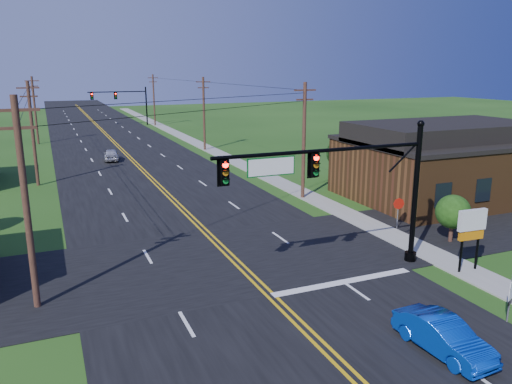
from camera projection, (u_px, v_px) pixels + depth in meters
name	position (u px, v px, depth m)	size (l,w,h in m)	color
road_main	(123.00, 153.00, 60.81)	(16.00, 220.00, 0.04)	black
road_cross	(229.00, 259.00, 26.84)	(70.00, 10.00, 0.04)	black
sidewalk	(232.00, 160.00, 55.83)	(2.00, 160.00, 0.08)	gray
signal_mast_main	(342.00, 181.00, 23.77)	(11.30, 0.60, 7.48)	black
signal_mast_far	(121.00, 100.00, 88.21)	(10.98, 0.60, 7.48)	black
brick_building	(442.00, 168.00, 39.20)	(14.20, 11.20, 4.70)	#583519
utility_pole_left_a	(26.00, 201.00, 20.33)	(1.80, 0.28, 9.00)	#3B231A
utility_pole_left_b	(33.00, 132.00, 42.67)	(1.80, 0.28, 9.00)	#3B231A
utility_pole_left_c	(35.00, 109.00, 66.81)	(1.80, 0.28, 9.00)	#3B231A
utility_pole_right_a	(304.00, 139.00, 38.35)	(1.80, 0.28, 9.00)	#3B231A
utility_pole_right_b	(204.00, 112.00, 61.59)	(1.80, 0.28, 9.00)	#3B231A
utility_pole_right_c	(154.00, 99.00, 88.41)	(1.80, 0.28, 9.00)	#3B231A
tree_right_back	(343.00, 153.00, 44.78)	(3.00, 3.00, 4.10)	#3B231A
shrub_corner	(453.00, 212.00, 29.08)	(2.00, 2.00, 2.86)	#3B231A
blue_car	(443.00, 337.00, 17.84)	(1.37, 3.94, 1.30)	#083BB9
distant_car	(111.00, 155.00, 55.29)	(1.57, 3.89, 1.33)	silver
route_sign	(511.00, 295.00, 19.84)	(0.49, 0.25, 2.11)	slate
stop_sign	(398.00, 207.00, 31.49)	(0.72, 0.21, 2.06)	slate
pylon_sign	(472.00, 227.00, 24.63)	(1.60, 0.32, 3.26)	black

